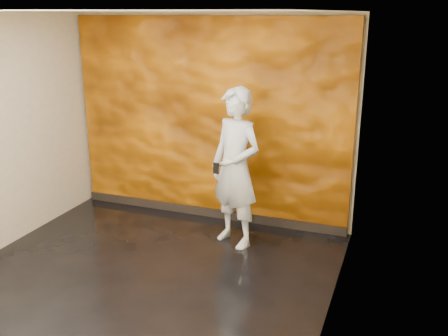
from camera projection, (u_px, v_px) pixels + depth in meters
room at (134, 157)px, 5.01m from camera, size 4.02×4.02×2.81m
feature_wall at (208, 121)px, 6.77m from camera, size 3.90×0.06×2.75m
baseboard at (208, 212)px, 7.13m from camera, size 3.90×0.04×0.12m
man at (236, 168)px, 6.04m from camera, size 0.85×0.72×1.97m
phone at (216, 168)px, 5.83m from camera, size 0.07×0.02×0.13m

